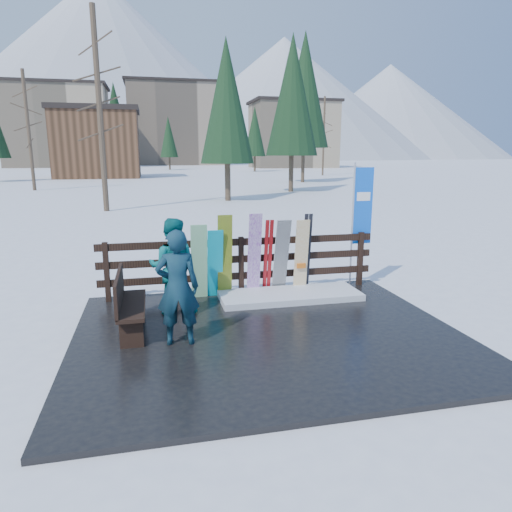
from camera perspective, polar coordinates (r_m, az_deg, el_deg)
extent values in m
plane|color=white|center=(7.37, 1.49, -10.05)|extent=(700.00, 700.00, 0.00)
cube|color=black|center=(7.36, 1.49, -9.77)|extent=(6.00, 5.00, 0.08)
cube|color=black|center=(9.10, -18.16, -1.94)|extent=(0.10, 0.10, 1.15)
cube|color=black|center=(9.07, -9.96, -1.55)|extent=(0.10, 0.10, 1.15)
cube|color=black|center=(9.22, -1.87, -1.13)|extent=(0.10, 0.10, 1.15)
cube|color=black|center=(9.54, 5.82, -0.72)|extent=(0.10, 0.10, 1.15)
cube|color=black|center=(10.03, 12.88, -0.32)|extent=(0.10, 0.10, 1.15)
cube|color=black|center=(9.27, -1.86, -2.48)|extent=(5.60, 0.05, 0.14)
cube|color=black|center=(9.19, -1.87, -0.37)|extent=(5.60, 0.05, 0.14)
cube|color=black|center=(9.12, -1.89, 1.77)|extent=(5.60, 0.05, 0.14)
cube|color=white|center=(8.99, 4.26, -4.92)|extent=(2.74, 1.00, 0.12)
cube|color=black|center=(7.44, -15.24, -5.95)|extent=(0.40, 1.50, 0.06)
cube|color=black|center=(6.95, -15.31, -9.26)|extent=(0.34, 0.06, 0.45)
cube|color=black|center=(8.08, -14.99, -6.14)|extent=(0.34, 0.06, 0.45)
cube|color=black|center=(7.37, -16.76, -4.02)|extent=(0.05, 1.50, 0.50)
cube|color=#06ADC3|center=(8.89, -5.13, -0.97)|extent=(0.30, 0.30, 1.36)
cube|color=white|center=(8.85, -7.12, -0.73)|extent=(0.31, 0.24, 1.47)
cube|color=#C6E321|center=(8.89, -3.91, -0.04)|extent=(0.28, 0.21, 1.64)
cube|color=white|center=(8.99, -0.21, 0.19)|extent=(0.26, 0.30, 1.66)
cube|color=black|center=(9.14, 3.17, -0.05)|extent=(0.29, 0.43, 1.52)
cube|color=white|center=(9.27, 5.68, -0.01)|extent=(0.27, 0.19, 1.50)
cube|color=maroon|center=(9.13, 1.22, -0.07)|extent=(0.08, 0.30, 1.52)
cube|color=maroon|center=(9.15, 1.77, -0.05)|extent=(0.07, 0.30, 1.52)
cube|color=black|center=(9.35, 6.07, 0.44)|extent=(0.08, 0.20, 1.61)
cube|color=black|center=(9.38, 6.59, 0.46)|extent=(0.08, 0.20, 1.61)
cylinder|color=silver|center=(9.86, 11.95, 3.79)|extent=(0.04, 0.04, 2.60)
cube|color=blue|center=(9.90, 13.22, 6.11)|extent=(0.42, 0.02, 1.60)
imported|color=#134147|center=(6.75, -9.77, -3.92)|extent=(0.66, 0.46, 1.72)
imported|color=#096364|center=(8.01, -10.37, -1.37)|extent=(0.95, 0.81, 1.71)
cube|color=tan|center=(118.51, -23.48, 14.52)|extent=(22.00, 14.00, 18.00)
cube|color=black|center=(119.35, -23.89, 18.97)|extent=(23.10, 14.70, 0.60)
cube|color=gray|center=(137.05, -9.98, 15.77)|extent=(26.00, 16.00, 22.00)
cube|color=black|center=(138.19, -10.17, 20.45)|extent=(27.30, 16.80, 0.60)
cube|color=tan|center=(106.50, 4.63, 14.74)|extent=(18.00, 12.00, 14.00)
cube|color=black|center=(107.04, 4.70, 18.65)|extent=(18.90, 12.60, 0.60)
cube|color=brown|center=(61.93, -19.19, 12.94)|extent=(10.00, 8.00, 8.00)
cube|color=black|center=(62.16, -19.49, 16.90)|extent=(10.50, 8.40, 0.60)
cylinder|color=#382B1E|center=(24.79, -18.96, 16.68)|extent=(0.28, 0.28, 9.80)
cone|color=black|center=(29.03, -3.65, 16.05)|extent=(3.33, 3.33, 9.24)
cone|color=black|center=(36.31, 4.52, 16.79)|extent=(3.99, 3.99, 11.09)
cylinder|color=#382B1E|center=(41.69, -26.55, 13.80)|extent=(0.28, 0.28, 9.35)
cone|color=black|center=(49.35, 6.03, 17.46)|extent=(5.13, 5.13, 14.24)
cylinder|color=#382B1E|center=(66.04, 8.47, 14.56)|extent=(0.28, 0.28, 10.64)
cone|color=black|center=(66.80, -17.09, 14.61)|extent=(4.23, 4.23, 11.74)
cone|color=black|center=(80.59, -0.16, 14.21)|extent=(3.73, 3.73, 10.37)
cone|color=black|center=(91.69, -10.84, 13.52)|extent=(3.43, 3.43, 9.52)
cone|color=white|center=(352.41, -18.58, 21.26)|extent=(260.00, 260.00, 120.00)
cone|color=white|center=(331.69, 3.47, 18.95)|extent=(200.00, 200.00, 80.00)
cone|color=white|center=(383.85, 16.17, 16.87)|extent=(180.00, 180.00, 70.00)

